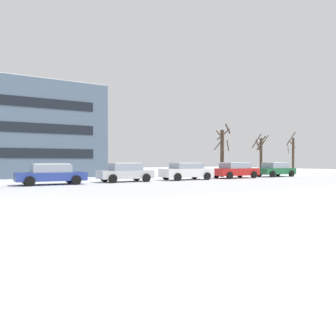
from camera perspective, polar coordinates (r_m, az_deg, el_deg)
ground_plane at (r=14.12m, az=-25.31°, el=-5.45°), size 120.00×120.00×0.00m
road_surface at (r=17.86m, az=-26.56°, el=-4.08°), size 80.00×9.56×0.00m
parked_car_blue at (r=24.02m, az=-19.23°, el=-0.95°), size 4.54×2.21×1.43m
parked_car_silver at (r=25.90m, az=-7.26°, el=-0.71°), size 4.19×2.12×1.47m
parked_car_white at (r=28.43m, az=3.15°, el=-0.52°), size 4.52×2.21×1.46m
parked_car_red at (r=31.94m, az=11.30°, el=-0.34°), size 4.51×2.24×1.49m
parked_car_green at (r=35.96m, az=17.74°, el=-0.22°), size 4.22×2.11×1.48m
tree_far_left at (r=43.34m, az=20.42°, el=2.15°), size 1.63×1.35×5.16m
tree_far_right at (r=38.81m, az=15.45°, el=2.36°), size 1.47×1.22×4.71m
tree_far_mid at (r=34.26m, az=9.22°, el=2.85°), size 1.57×1.88×5.26m
building_far_left at (r=38.08m, az=-24.20°, el=5.69°), size 15.64×10.60×9.32m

